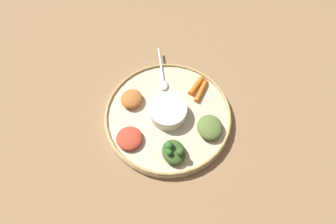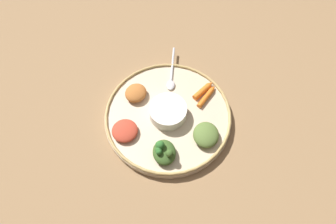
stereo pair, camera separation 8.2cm
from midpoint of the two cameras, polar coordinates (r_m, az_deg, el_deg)
The scene contains 11 objects.
ground_plane at distance 0.85m, azimuth 2.75°, elevation -1.42°, with size 2.40×2.40×0.00m, color olive.
platter at distance 0.84m, azimuth 2.78°, elevation -1.09°, with size 0.35×0.35×0.02m, color #C6B293.
platter_rim at distance 0.83m, azimuth 2.82°, elevation -0.66°, with size 0.35×0.35×0.01m, color tan.
center_bowl at distance 0.81m, azimuth 2.86°, elevation -0.11°, with size 0.10×0.10×0.04m.
spoon at distance 0.90m, azimuth 3.28°, elevation 6.67°, with size 0.15×0.06×0.01m.
greens_pile at distance 0.76m, azimuth 2.30°, elevation -7.73°, with size 0.07×0.06×0.05m.
carrot_near_spoon at distance 0.86m, azimuth 9.97°, elevation 2.69°, with size 0.06×0.07×0.01m.
carrot_outer at distance 0.87m, azimuth 9.31°, elevation 3.81°, with size 0.05×0.07×0.02m.
mound_collards at distance 0.80m, azimuth 10.05°, elevation -4.48°, with size 0.07×0.07×0.03m, color #567033.
mound_berbere_red at distance 0.80m, azimuth -5.21°, elevation -3.77°, with size 0.07×0.07×0.02m, color #B73D28.
mound_chickpea at distance 0.85m, azimuth -3.33°, elevation 3.35°, with size 0.06×0.06×0.03m, color #B2662D.
Camera 2 is at (0.39, -0.09, 0.75)m, focal length 32.56 mm.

